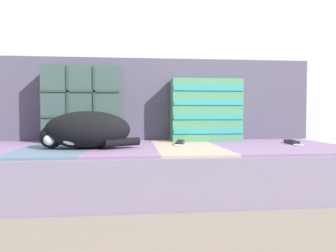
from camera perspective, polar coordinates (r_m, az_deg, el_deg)
The scene contains 9 objects.
ground_plane at distance 1.64m, azimuth -2.12°, elevation -17.39°, with size 14.00×14.00×0.00m, color #A89E8E.
wall_behind at distance 2.23m, azimuth -3.27°, elevation 20.49°, with size 6.00×0.06×2.50m.
couch at distance 1.69m, azimuth -2.37°, elevation -10.05°, with size 1.99×0.89×0.39m.
sofa_backrest at distance 2.03m, azimuth -3.09°, elevation 4.58°, with size 1.95×0.14×0.49m.
throw_pillow_quilted at distance 1.90m, azimuth -14.63°, elevation 3.68°, with size 0.43×0.14×0.42m.
throw_pillow_striped at distance 1.92m, azimuth 6.65°, elevation 2.78°, with size 0.41×0.14×0.36m.
sleeping_cat at distance 1.55m, azimuth -14.25°, elevation -0.78°, with size 0.46×0.23×0.17m.
game_remote_near at distance 1.71m, azimuth 2.12°, elevation -2.88°, with size 0.09×0.20×0.02m.
game_remote_far at distance 1.85m, azimuth 20.80°, elevation -2.65°, with size 0.06×0.19×0.02m.
Camera 1 is at (-0.11, -1.54, 0.56)m, focal length 35.00 mm.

